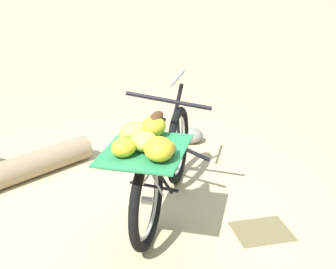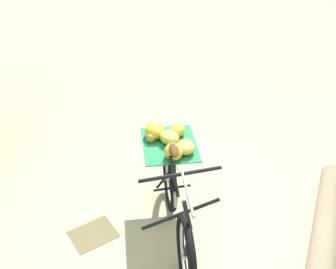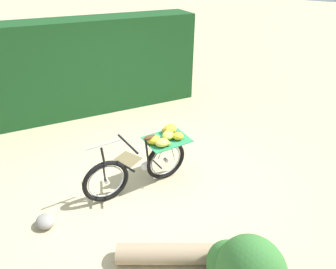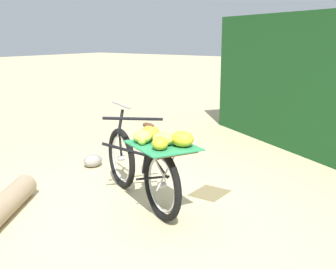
{
  "view_description": "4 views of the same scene",
  "coord_description": "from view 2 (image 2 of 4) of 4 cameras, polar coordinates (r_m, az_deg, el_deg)",
  "views": [
    {
      "loc": [
        0.57,
        2.91,
        1.97
      ],
      "look_at": [
        -0.01,
        0.34,
        0.92
      ],
      "focal_mm": 46.71,
      "sensor_mm": 36.0,
      "label": 1
    },
    {
      "loc": [
        -1.7,
        -2.5,
        2.98
      ],
      "look_at": [
        0.18,
        0.34,
        0.81
      ],
      "focal_mm": 41.95,
      "sensor_mm": 36.0,
      "label": 2
    },
    {
      "loc": [
        2.22,
        -2.96,
        3.2
      ],
      "look_at": [
        0.22,
        0.1,
        0.96
      ],
      "focal_mm": 30.12,
      "sensor_mm": 36.0,
      "label": 3
    },
    {
      "loc": [
        3.26,
        2.5,
        1.81
      ],
      "look_at": [
        0.18,
        0.33,
        0.91
      ],
      "focal_mm": 44.53,
      "sensor_mm": 36.0,
      "label": 4
    }
  ],
  "objects": [
    {
      "name": "ground_plane",
      "position": [
        4.25,
        0.5,
        -12.06
      ],
      "size": [
        60.0,
        60.0,
        0.0
      ],
      "primitive_type": "plane",
      "color": "#C6B284"
    },
    {
      "name": "bicycle",
      "position": [
        3.8,
        1.0,
        -8.02
      ],
      "size": [
        1.06,
        1.73,
        1.03
      ],
      "rotation": [
        0.0,
        0.0,
        -2.03
      ],
      "color": "black",
      "rests_on": "ground_plane"
    },
    {
      "name": "fallen_log",
      "position": [
        4.34,
        22.01,
        -11.66
      ],
      "size": [
        1.56,
        1.13,
        0.25
      ],
      "primitive_type": "cylinder",
      "rotation": [
        0.0,
        1.57,
        0.58
      ],
      "color": "#9E8466",
      "rests_on": "ground_plane"
    },
    {
      "name": "leaf_litter_patch",
      "position": [
        4.16,
        -10.79,
        -14.03
      ],
      "size": [
        0.44,
        0.36,
        0.01
      ],
      "primitive_type": "cube",
      "color": "olive",
      "rests_on": "ground_plane"
    }
  ]
}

